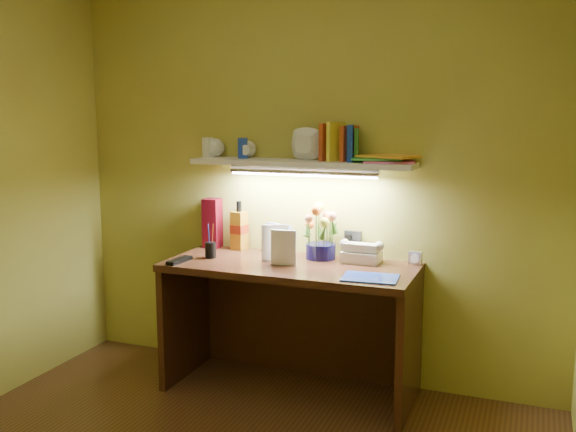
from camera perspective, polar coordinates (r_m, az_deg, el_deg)
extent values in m
cube|color=#32180D|center=(3.69, 0.18, -9.94)|extent=(1.40, 0.60, 0.75)
cube|color=silver|center=(3.63, 11.27, -3.68)|extent=(0.08, 0.04, 0.07)
cube|color=#5A0713|center=(4.02, -6.74, -0.63)|extent=(0.10, 0.10, 0.31)
cylinder|color=black|center=(3.74, -6.91, -2.55)|extent=(0.08, 0.08, 0.15)
cube|color=black|center=(3.67, -9.64, -3.91)|extent=(0.07, 0.19, 0.02)
cube|color=blue|center=(3.30, 7.33, -5.47)|extent=(0.30, 0.23, 0.01)
imported|color=silver|center=(3.63, -2.37, -2.40)|extent=(0.15, 0.09, 0.21)
imported|color=white|center=(3.55, -1.53, -2.75)|extent=(0.15, 0.02, 0.20)
cube|color=white|center=(3.66, 1.18, 4.73)|extent=(1.30, 0.25, 0.03)
imported|color=white|center=(3.90, -6.88, 5.83)|extent=(0.12, 0.12, 0.09)
imported|color=white|center=(3.79, -3.86, 5.82)|extent=(0.12, 0.12, 0.10)
imported|color=white|center=(3.65, 1.31, 5.31)|extent=(0.21, 0.21, 0.05)
cube|color=white|center=(3.93, -7.13, 6.07)|extent=(0.06, 0.06, 0.12)
cube|color=blue|center=(3.82, -4.03, 6.03)|extent=(0.07, 0.06, 0.12)
cube|color=#B6421E|center=(3.63, 3.69, 6.57)|extent=(0.09, 0.14, 0.21)
cube|color=yellow|center=(3.60, 4.28, 6.61)|extent=(0.08, 0.13, 0.22)
cube|color=#163BAD|center=(3.58, 5.57, 6.45)|extent=(0.06, 0.15, 0.20)
cube|color=#378A30|center=(3.59, 6.12, 6.30)|extent=(0.04, 0.12, 0.18)
cube|color=#B6421E|center=(3.59, 5.48, 6.42)|extent=(0.08, 0.14, 0.20)
cube|color=#FE67BF|center=(3.54, 9.03, 4.80)|extent=(0.29, 0.23, 0.01)
cube|color=#49CB59|center=(3.55, 7.93, 5.07)|extent=(0.30, 0.24, 0.01)
cube|color=yellow|center=(3.55, 8.91, 5.27)|extent=(0.34, 0.29, 0.01)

